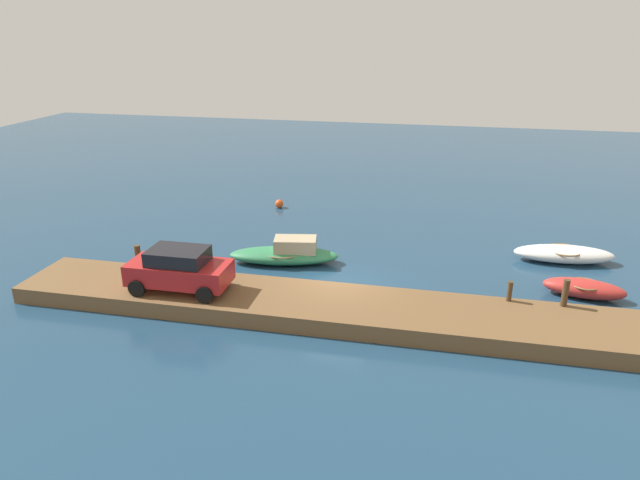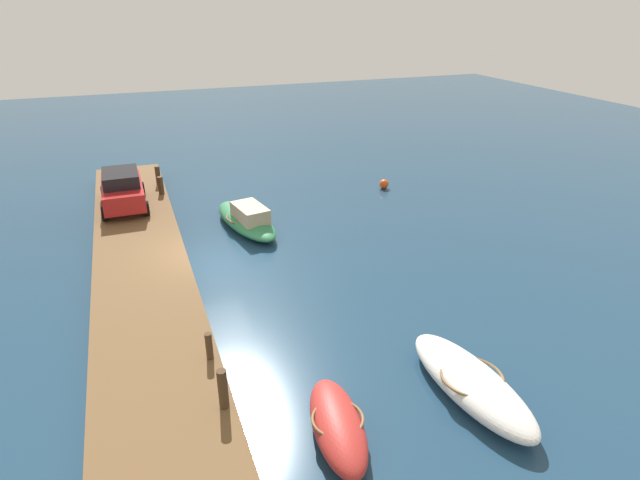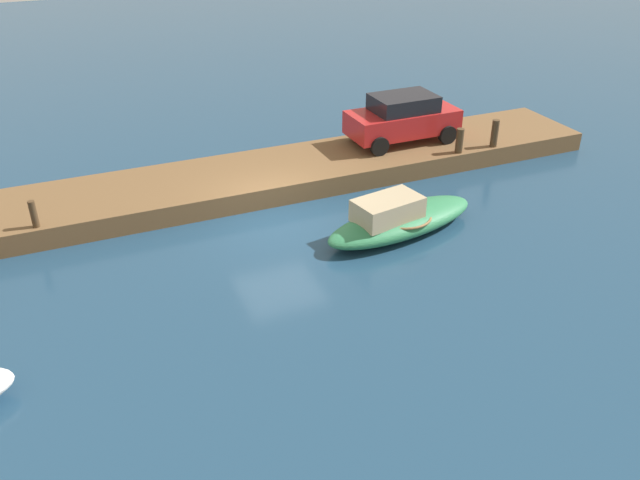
# 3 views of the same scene
# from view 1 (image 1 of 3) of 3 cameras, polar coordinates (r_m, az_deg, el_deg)

# --- Properties ---
(ground_plane) EXTENTS (84.00, 84.00, 0.00)m
(ground_plane) POSITION_cam_1_polar(r_m,az_deg,el_deg) (23.48, 1.93, -4.84)
(ground_plane) COLOR navy
(dock_platform) EXTENTS (24.06, 3.23, 0.64)m
(dock_platform) POSITION_cam_1_polar(r_m,az_deg,el_deg) (21.25, 0.76, -6.75)
(dock_platform) COLOR brown
(dock_platform) RESTS_ON ground_plane
(rowboat_white) EXTENTS (4.47, 1.81, 0.74)m
(rowboat_white) POSITION_cam_1_polar(r_m,az_deg,el_deg) (28.18, 23.06, -1.27)
(rowboat_white) COLOR white
(rowboat_white) RESTS_ON ground_plane
(dinghy_red) EXTENTS (3.20, 1.58, 0.73)m
(dinghy_red) POSITION_cam_1_polar(r_m,az_deg,el_deg) (24.88, 24.76, -4.38)
(dinghy_red) COLOR #B72D28
(dinghy_red) RESTS_ON ground_plane
(motorboat_green) EXTENTS (5.11, 2.46, 1.19)m
(motorboat_green) POSITION_cam_1_polar(r_m,az_deg,el_deg) (25.80, -3.41, -1.35)
(motorboat_green) COLOR #2D7A4C
(motorboat_green) RESTS_ON ground_plane
(mooring_post_west) EXTENTS (0.24, 0.24, 0.94)m
(mooring_post_west) POSITION_cam_1_polar(r_m,az_deg,el_deg) (24.90, -17.63, -1.53)
(mooring_post_west) COLOR #47331E
(mooring_post_west) RESTS_ON dock_platform
(mooring_post_mid_west) EXTENTS (0.25, 0.25, 0.83)m
(mooring_post_mid_west) POSITION_cam_1_polar(r_m,az_deg,el_deg) (24.27, -14.70, -1.94)
(mooring_post_mid_west) COLOR #47331E
(mooring_post_mid_west) RESTS_ON dock_platform
(mooring_post_mid_east) EXTENTS (0.18, 0.18, 0.76)m
(mooring_post_mid_east) POSITION_cam_1_polar(r_m,az_deg,el_deg) (22.00, 18.33, -4.85)
(mooring_post_mid_east) COLOR #47331E
(mooring_post_mid_east) RESTS_ON dock_platform
(mooring_post_east) EXTENTS (0.23, 0.23, 1.01)m
(mooring_post_east) POSITION_cam_1_polar(r_m,az_deg,el_deg) (22.26, 23.19, -4.85)
(mooring_post_east) COLOR #47331E
(mooring_post_east) RESTS_ON dock_platform
(parked_car) EXTENTS (3.83, 1.93, 1.65)m
(parked_car) POSITION_cam_1_polar(r_m,az_deg,el_deg) (22.18, -13.82, -2.81)
(parked_car) COLOR #B21E1E
(parked_car) RESTS_ON dock_platform
(marker_buoy) EXTENTS (0.49, 0.49, 0.49)m
(marker_buoy) POSITION_cam_1_polar(r_m,az_deg,el_deg) (33.77, -4.07, 3.62)
(marker_buoy) COLOR #E54C19
(marker_buoy) RESTS_ON ground_plane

